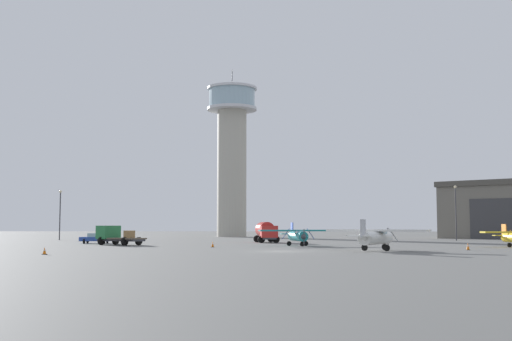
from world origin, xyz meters
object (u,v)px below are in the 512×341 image
at_px(traffic_cone_near_right, 213,244).
at_px(traffic_cone_mid_apron, 44,251).
at_px(truck_flatbed_green, 115,235).
at_px(traffic_cone_near_left, 468,246).
at_px(car_blue, 96,238).
at_px(light_post_east, 60,210).
at_px(truck_fuel_tanker_red, 266,231).
at_px(light_post_west, 456,208).
at_px(airplane_white, 376,236).
at_px(control_tower, 232,149).
at_px(airplane_teal, 298,235).

relative_size(traffic_cone_near_right, traffic_cone_mid_apron, 1.08).
height_order(truck_flatbed_green, traffic_cone_near_left, truck_flatbed_green).
height_order(car_blue, light_post_east, light_post_east).
height_order(car_blue, traffic_cone_mid_apron, car_blue).
bearing_deg(traffic_cone_near_right, truck_fuel_tanker_red, 75.27).
bearing_deg(light_post_east, light_post_west, -0.51).
height_order(airplane_white, light_post_east, light_post_east).
height_order(truck_fuel_tanker_red, light_post_west, light_post_west).
height_order(airplane_white, traffic_cone_near_right, airplane_white).
bearing_deg(control_tower, airplane_teal, -77.58).
height_order(airplane_teal, light_post_west, light_post_west).
relative_size(truck_fuel_tanker_red, light_post_east, 0.78).
xyz_separation_m(airplane_teal, traffic_cone_mid_apron, (-21.43, -24.10, -1.00)).
xyz_separation_m(control_tower, traffic_cone_mid_apron, (-8.08, -84.69, -18.48)).
bearing_deg(truck_flatbed_green, traffic_cone_near_left, -166.29).
xyz_separation_m(control_tower, light_post_east, (-25.51, -32.81, -13.85)).
xyz_separation_m(control_tower, truck_flatbed_green, (-9.28, -58.27, -17.60)).
height_order(truck_fuel_tanker_red, car_blue, truck_fuel_tanker_red).
distance_m(control_tower, airplane_white, 80.22).
height_order(light_post_west, traffic_cone_near_right, light_post_west).
bearing_deg(truck_flatbed_green, traffic_cone_near_right, -176.26).
distance_m(airplane_white, car_blue, 41.67).
distance_m(airplane_white, truck_fuel_tanker_red, 31.60).
bearing_deg(light_post_east, airplane_teal, -35.56).
bearing_deg(truck_fuel_tanker_red, airplane_white, 9.51).
distance_m(airplane_teal, traffic_cone_near_left, 20.72).
height_order(control_tower, airplane_white, control_tower).
bearing_deg(traffic_cone_near_left, control_tower, 112.36).
distance_m(airplane_teal, truck_fuel_tanker_red, 15.06).
xyz_separation_m(airplane_teal, traffic_cone_near_left, (16.64, -12.31, -0.94)).
height_order(light_post_west, traffic_cone_near_left, light_post_west).
relative_size(control_tower, car_blue, 8.74).
relative_size(airplane_white, traffic_cone_mid_apron, 15.66).
distance_m(truck_fuel_tanker_red, light_post_east, 37.18).
bearing_deg(control_tower, car_blue, -104.72).
bearing_deg(traffic_cone_mid_apron, control_tower, 84.55).
height_order(airplane_white, truck_flatbed_green, airplane_white).
bearing_deg(control_tower, traffic_cone_near_left, -67.64).
height_order(truck_flatbed_green, light_post_east, light_post_east).
bearing_deg(airplane_white, truck_fuel_tanker_red, 49.15).
relative_size(airplane_white, traffic_cone_near_right, 14.56).
bearing_deg(light_post_east, airplane_white, -42.81).
distance_m(control_tower, truck_fuel_tanker_red, 50.07).
bearing_deg(traffic_cone_near_left, light_post_west, 77.40).
relative_size(truck_fuel_tanker_red, traffic_cone_mid_apron, 10.52).
height_order(airplane_white, light_post_west, light_post_west).
relative_size(airplane_white, truck_flatbed_green, 1.40).
bearing_deg(airplane_white, light_post_west, 4.27).
distance_m(airplane_teal, traffic_cone_mid_apron, 32.26).
distance_m(car_blue, traffic_cone_mid_apron, 33.33).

